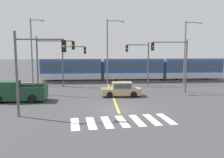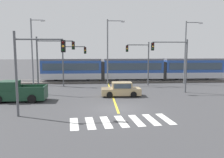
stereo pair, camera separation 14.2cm
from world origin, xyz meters
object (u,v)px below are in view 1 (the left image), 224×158
traffic_light_mid_left (50,56)px  street_lamp_centre (109,48)px  traffic_light_mid_right (174,57)px  street_lamp_east (186,49)px  traffic_light_far_right (141,57)px  traffic_light_near_left (33,62)px  street_lamp_west (33,48)px  pickup_truck (17,93)px  light_rail_tram (133,68)px  sedan_crossing (121,90)px  traffic_light_far_left (71,58)px

traffic_light_mid_left → street_lamp_centre: (6.99, 6.75, 0.96)m
traffic_light_mid_right → street_lamp_east: street_lamp_east is taller
traffic_light_far_right → street_lamp_east: size_ratio=0.67×
traffic_light_far_right → street_lamp_east: (6.77, 0.81, 1.15)m
traffic_light_near_left → street_lamp_west: size_ratio=0.69×
traffic_light_far_right → pickup_truck: bearing=-146.6°
light_rail_tram → traffic_light_far_right: bearing=-84.1°
sedan_crossing → pickup_truck: pickup_truck is taller
traffic_light_mid_right → street_lamp_west: (-17.75, 7.34, 1.03)m
sedan_crossing → traffic_light_far_right: (3.53, 7.44, 3.26)m
traffic_light_far_left → traffic_light_mid_right: (12.34, -5.58, 0.34)m
light_rail_tram → traffic_light_mid_left: bearing=-138.2°
traffic_light_far_right → traffic_light_mid_right: bearing=-64.2°
traffic_light_mid_left → traffic_light_near_left: size_ratio=1.01×
traffic_light_mid_left → street_lamp_centre: size_ratio=0.70×
pickup_truck → light_rail_tram: bearing=44.5°
sedan_crossing → traffic_light_near_left: traffic_light_near_left is taller
sedan_crossing → street_lamp_west: bearing=141.8°
street_lamp_west → light_rail_tram: bearing=9.8°
pickup_truck → traffic_light_mid_left: bearing=53.6°
traffic_light_near_left → street_lamp_centre: 17.10m
traffic_light_far_right → street_lamp_west: bearing=174.0°
sedan_crossing → pickup_truck: 10.57m
traffic_light_mid_left → street_lamp_centre: bearing=44.0°
traffic_light_mid_left → street_lamp_centre: street_lamp_centre is taller
street_lamp_centre → traffic_light_far_right: bearing=-14.6°
pickup_truck → traffic_light_mid_left: size_ratio=0.84×
sedan_crossing → traffic_light_far_right: size_ratio=0.70×
traffic_light_far_right → traffic_light_far_left: bearing=-178.8°
sedan_crossing → traffic_light_near_left: bearing=-135.7°
light_rail_tram → traffic_light_far_right: traffic_light_far_right is taller
pickup_truck → traffic_light_mid_right: 17.40m
traffic_light_far_right → sedan_crossing: bearing=-115.4°
traffic_light_far_left → street_lamp_west: street_lamp_west is taller
traffic_light_far_left → street_lamp_east: size_ratio=0.64×
traffic_light_mid_left → street_lamp_west: size_ratio=0.69×
street_lamp_centre → pickup_truck: bearing=-133.0°
street_lamp_west → traffic_light_far_left: bearing=-18.1°
light_rail_tram → traffic_light_far_left: traffic_light_far_left is taller
traffic_light_mid_right → street_lamp_west: bearing=157.5°
traffic_light_far_left → street_lamp_east: street_lamp_east is taller
traffic_light_near_left → light_rail_tram: bearing=60.8°
traffic_light_far_left → street_lamp_west: bearing=161.9°
traffic_light_mid_left → street_lamp_east: size_ratio=0.71×
street_lamp_east → street_lamp_centre: bearing=178.4°
traffic_light_far_left → traffic_light_near_left: (-1.34, -14.44, 0.32)m
traffic_light_mid_right → light_rail_tram: bearing=108.0°
traffic_light_far_left → street_lamp_west: 5.85m
traffic_light_near_left → street_lamp_centre: street_lamp_centre is taller
traffic_light_mid_right → street_lamp_east: bearing=58.8°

